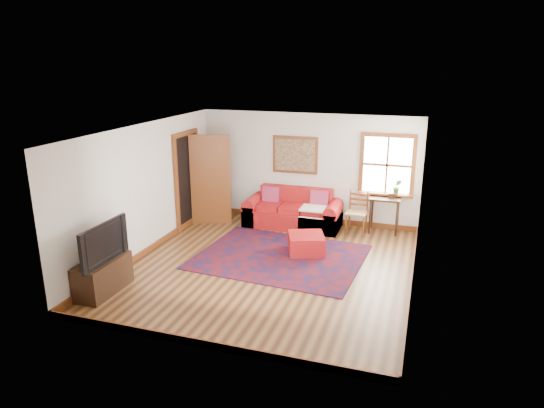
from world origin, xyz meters
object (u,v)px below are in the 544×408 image
(side_table, at_px, (385,203))
(ladder_back_chair, at_px, (357,210))
(media_cabinet, at_px, (103,276))
(red_ottoman, at_px, (306,244))
(red_leather_sofa, at_px, (293,214))

(side_table, height_order, ladder_back_chair, ladder_back_chair)
(side_table, distance_m, media_cabinet, 5.92)
(red_ottoman, bearing_deg, side_table, 32.58)
(red_ottoman, height_order, ladder_back_chair, ladder_back_chair)
(red_leather_sofa, bearing_deg, side_table, 5.70)
(red_leather_sofa, relative_size, media_cabinet, 2.11)
(side_table, xyz_separation_m, ladder_back_chair, (-0.55, -0.22, -0.16))
(ladder_back_chair, bearing_deg, red_ottoman, -117.00)
(media_cabinet, bearing_deg, side_table, 46.94)
(red_ottoman, distance_m, media_cabinet, 3.77)
(red_ottoman, relative_size, ladder_back_chair, 0.72)
(ladder_back_chair, height_order, media_cabinet, ladder_back_chair)
(side_table, relative_size, media_cabinet, 0.77)
(side_table, bearing_deg, media_cabinet, -133.06)
(red_ottoman, xyz_separation_m, side_table, (1.31, 1.71, 0.47))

